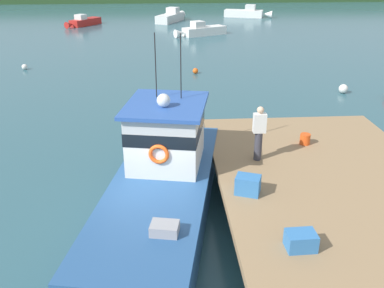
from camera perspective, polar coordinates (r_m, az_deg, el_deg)
The scene contains 14 objects.
ground_plane at distance 12.00m, azimuth -5.20°, elevation -9.95°, with size 200.00×200.00×0.00m, color #2D5660.
dock at distance 12.25m, azimuth 17.74°, elevation -4.50°, with size 6.00×9.00×1.20m.
main_fishing_boat at distance 11.84m, azimuth -3.85°, elevation -4.70°, with size 4.01×9.97×4.80m.
crate_stack_near_edge at distance 9.10m, azimuth 14.40°, elevation -12.45°, with size 0.60×0.44×0.37m, color #3370B2.
crate_stack_mid_dock at distance 10.74m, azimuth 7.50°, elevation -5.46°, with size 0.60×0.44×0.47m, color #3370B2.
bait_bucket at distance 13.88m, azimuth 14.92°, elevation 0.65°, with size 0.32×0.32×0.34m, color #E04C19.
deckhand_by_the_boat at distance 12.27m, azimuth 8.98°, elevation 1.57°, with size 0.36×0.22×1.63m.
moored_boat_off_the_point at distance 47.15m, azimuth -14.38°, elevation 15.61°, with size 3.28×4.30×1.16m.
moored_boat_mid_harbor at distance 39.95m, azimuth 1.22°, elevation 14.99°, with size 4.96×3.19×1.28m.
moored_boat_far_left at distance 48.98m, azimuth -2.77°, elevation 16.70°, with size 3.48×5.63×1.45m.
moored_boat_outer_mooring at distance 52.78m, azimuth 7.38°, elevation 17.05°, with size 5.61×2.86×1.41m.
mooring_buoy_channel_marker at distance 23.98m, azimuth 19.64°, elevation 7.00°, with size 0.48×0.48×0.48m, color silver.
mooring_buoy_outer at distance 26.55m, azimuth 0.46°, elevation 9.79°, with size 0.34×0.34×0.34m, color #EA5B19.
mooring_buoy_spare_mooring at distance 29.52m, azimuth -21.55°, elevation 9.60°, with size 0.35×0.35×0.35m, color silver.
Camera 1 is at (0.39, -9.96, 6.67)m, focal length 39.76 mm.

